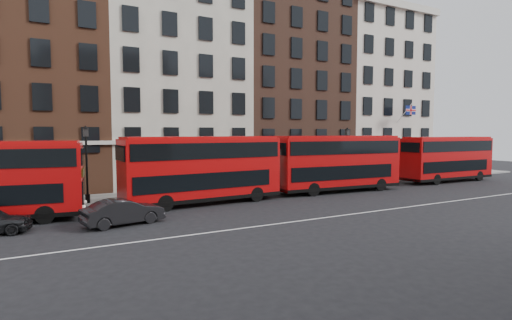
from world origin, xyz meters
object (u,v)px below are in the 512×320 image
bus_c (337,162)px  traffic_light (425,156)px  car_front (124,212)px  bus_d (447,158)px  bus_b (203,168)px

bus_c → traffic_light: bus_c is taller
car_front → bus_d: bearing=-94.5°
bus_c → car_front: bus_c is taller
bus_c → bus_d: bus_c is taller
car_front → bus_c: bearing=-89.2°
bus_b → bus_c: (12.03, 0.00, -0.00)m
bus_b → bus_d: bearing=-3.3°
bus_c → traffic_light: bearing=14.6°
bus_b → bus_c: 12.03m
bus_b → car_front: bus_b is taller
bus_b → traffic_light: bearing=2.7°
bus_b → traffic_light: bus_b is taller
car_front → bus_b: bearing=-68.8°
bus_b → bus_c: size_ratio=1.00×
bus_b → bus_d: (26.29, 0.00, -0.09)m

